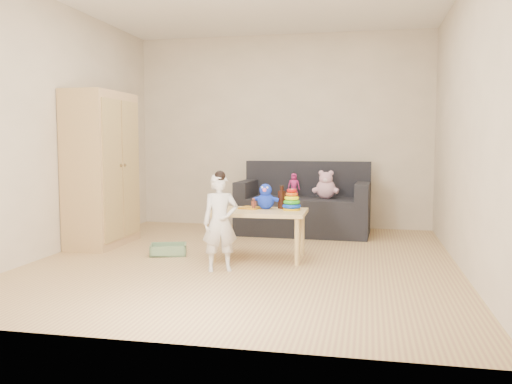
% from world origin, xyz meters
% --- Properties ---
extents(room, '(4.50, 4.50, 4.50)m').
position_xyz_m(room, '(0.00, 0.00, 1.30)').
color(room, tan).
rests_on(room, ground).
extents(wardrobe, '(0.47, 0.95, 1.70)m').
position_xyz_m(wardrobe, '(-1.75, 0.46, 0.85)').
color(wardrobe, tan).
rests_on(wardrobe, ground).
extents(sofa, '(1.66, 0.88, 0.46)m').
position_xyz_m(sofa, '(0.37, 1.67, 0.23)').
color(sofa, black).
rests_on(sofa, ground).
extents(play_table, '(0.93, 0.60, 0.49)m').
position_xyz_m(play_table, '(0.11, 0.09, 0.24)').
color(play_table, '#E6C57E').
rests_on(play_table, ground).
extents(storage_bin, '(0.43, 0.37, 0.11)m').
position_xyz_m(storage_bin, '(-0.84, 0.09, 0.05)').
color(storage_bin, gray).
rests_on(storage_bin, ground).
extents(toddler, '(0.37, 0.32, 0.85)m').
position_xyz_m(toddler, '(-0.13, -0.47, 0.43)').
color(toddler, silver).
rests_on(toddler, ground).
extents(pink_bear, '(0.32, 0.29, 0.29)m').
position_xyz_m(pink_bear, '(0.65, 1.61, 0.61)').
color(pink_bear, '#D49CB3').
rests_on(pink_bear, sofa).
extents(doll, '(0.16, 0.12, 0.30)m').
position_xyz_m(doll, '(0.25, 1.64, 0.61)').
color(doll, '#BD2372').
rests_on(doll, sofa).
extents(ring_stacker, '(0.19, 0.19, 0.21)m').
position_xyz_m(ring_stacker, '(0.43, 0.16, 0.57)').
color(ring_stacker, '#E9B30C').
rests_on(ring_stacker, play_table).
extents(brown_bottle, '(0.08, 0.08, 0.23)m').
position_xyz_m(brown_bottle, '(0.31, 0.27, 0.58)').
color(brown_bottle, black).
rests_on(brown_bottle, play_table).
extents(blue_plush, '(0.24, 0.21, 0.26)m').
position_xyz_m(blue_plush, '(0.16, 0.21, 0.61)').
color(blue_plush, blue).
rests_on(blue_plush, play_table).
extents(wooden_figure, '(0.05, 0.05, 0.12)m').
position_xyz_m(wooden_figure, '(0.05, 0.11, 0.55)').
color(wooden_figure, maroon).
rests_on(wooden_figure, play_table).
extents(yellow_book, '(0.23, 0.23, 0.01)m').
position_xyz_m(yellow_book, '(0.00, 0.21, 0.49)').
color(yellow_book, orange).
rests_on(yellow_book, play_table).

